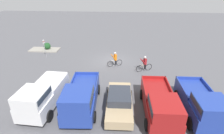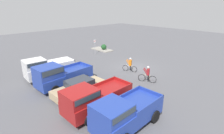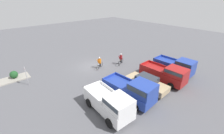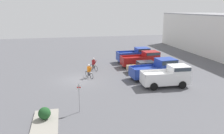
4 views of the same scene
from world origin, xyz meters
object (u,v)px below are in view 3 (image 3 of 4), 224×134
(pickup_truck_0, at_px, (176,66))
(shrub, at_px, (14,75))
(cyclist_0, at_px, (100,63))
(fire_lane_sign, at_px, (26,74))
(pickup_truck_3, at_px, (110,103))
(pickup_truck_2, at_px, (133,90))
(pickup_truck_1, at_px, (166,73))
(sedan_0, at_px, (146,82))
(cyclist_1, at_px, (121,59))

(pickup_truck_0, xyz_separation_m, shrub, (16.17, -12.46, -0.55))
(cyclist_0, bearing_deg, fire_lane_sign, -11.72)
(pickup_truck_3, bearing_deg, pickup_truck_0, 179.75)
(pickup_truck_2, relative_size, shrub, 6.07)
(shrub, bearing_deg, pickup_truck_2, 122.15)
(pickup_truck_1, height_order, sedan_0, pickup_truck_1)
(sedan_0, height_order, cyclist_0, cyclist_0)
(sedan_0, distance_m, cyclist_0, 7.56)
(pickup_truck_2, bearing_deg, pickup_truck_0, 179.61)
(pickup_truck_2, bearing_deg, fire_lane_sign, -54.77)
(pickup_truck_1, xyz_separation_m, cyclist_0, (3.59, -8.19, -0.29))
(pickup_truck_0, relative_size, shrub, 5.45)
(shrub, bearing_deg, pickup_truck_1, 136.53)
(pickup_truck_3, height_order, fire_lane_sign, fire_lane_sign)
(pickup_truck_3, bearing_deg, cyclist_1, -139.24)
(pickup_truck_1, xyz_separation_m, fire_lane_sign, (12.47, -10.03, 0.35))
(sedan_0, relative_size, cyclist_1, 2.76)
(pickup_truck_2, xyz_separation_m, pickup_truck_3, (2.86, 0.01, -0.03))
(pickup_truck_2, distance_m, cyclist_1, 8.65)
(pickup_truck_0, distance_m, cyclist_0, 10.22)
(pickup_truck_1, xyz_separation_m, shrub, (13.37, -12.67, -0.51))
(pickup_truck_1, relative_size, pickup_truck_3, 1.06)
(pickup_truck_2, relative_size, fire_lane_sign, 2.29)
(sedan_0, height_order, pickup_truck_3, pickup_truck_3)
(pickup_truck_2, height_order, fire_lane_sign, fire_lane_sign)
(pickup_truck_2, distance_m, shrub, 14.66)
(pickup_truck_3, xyz_separation_m, cyclist_0, (-4.84, -7.93, -0.33))
(pickup_truck_0, bearing_deg, sedan_0, -4.63)
(pickup_truck_3, relative_size, cyclist_0, 3.00)
(pickup_truck_3, xyz_separation_m, fire_lane_sign, (4.04, -9.77, 0.30))
(pickup_truck_1, height_order, fire_lane_sign, fire_lane_sign)
(shrub, bearing_deg, pickup_truck_0, 142.38)
(cyclist_1, distance_m, fire_lane_sign, 12.42)
(cyclist_0, relative_size, fire_lane_sign, 0.70)
(pickup_truck_2, xyz_separation_m, fire_lane_sign, (6.89, -9.76, 0.28))
(pickup_truck_0, height_order, shrub, pickup_truck_0)
(pickup_truck_2, height_order, shrub, pickup_truck_2)
(pickup_truck_0, relative_size, cyclist_1, 2.86)
(sedan_0, xyz_separation_m, fire_lane_sign, (9.66, -9.37, 0.75))
(sedan_0, xyz_separation_m, pickup_truck_3, (5.62, 0.41, 0.44))
(sedan_0, bearing_deg, fire_lane_sign, -44.11)
(pickup_truck_0, height_order, sedan_0, pickup_truck_0)
(pickup_truck_3, distance_m, shrub, 13.37)
(pickup_truck_0, distance_m, pickup_truck_1, 2.81)
(pickup_truck_3, height_order, cyclist_1, pickup_truck_3)
(pickup_truck_1, distance_m, sedan_0, 2.91)
(pickup_truck_1, height_order, cyclist_0, pickup_truck_1)
(cyclist_0, xyz_separation_m, shrub, (9.78, -4.49, -0.22))
(pickup_truck_1, distance_m, fire_lane_sign, 16.01)
(cyclist_0, height_order, fire_lane_sign, fire_lane_sign)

